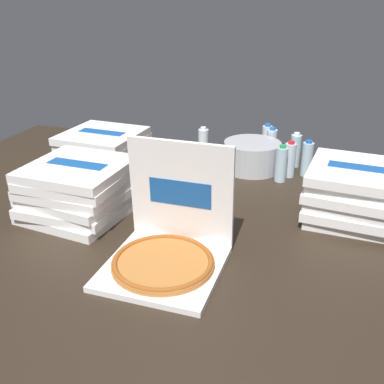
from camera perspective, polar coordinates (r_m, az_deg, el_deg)
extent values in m
cube|color=#2D2319|center=(1.90, -1.23, -5.28)|extent=(3.20, 2.40, 0.02)
cube|color=white|center=(1.64, -3.73, -9.73)|extent=(0.42, 0.42, 0.02)
cylinder|color=#B77033|center=(1.63, -3.75, -9.14)|extent=(0.38, 0.38, 0.02)
torus|color=#9C501E|center=(1.62, -3.76, -8.88)|extent=(0.37, 0.37, 0.02)
cube|color=white|center=(1.69, -1.44, -0.01)|extent=(0.42, 0.04, 0.42)
cube|color=#19519E|center=(1.69, -1.56, -0.16)|extent=(0.25, 0.01, 0.10)
cube|color=white|center=(2.13, 20.31, -2.53)|extent=(0.43, 0.43, 0.04)
cube|color=#19519E|center=(2.12, 20.39, -2.01)|extent=(0.27, 0.09, 0.00)
cube|color=white|center=(2.09, 20.22, -1.73)|extent=(0.45, 0.45, 0.04)
cube|color=white|center=(2.09, 20.75, -0.68)|extent=(0.46, 0.46, 0.04)
cube|color=white|center=(2.06, 20.54, 0.27)|extent=(0.46, 0.46, 0.04)
cube|color=white|center=(2.06, 21.11, 1.47)|extent=(0.46, 0.46, 0.04)
cube|color=#19519E|center=(2.06, 21.20, 2.03)|extent=(0.28, 0.10, 0.00)
cube|color=white|center=(2.03, 20.87, 2.41)|extent=(0.45, 0.45, 0.04)
cube|color=#19519E|center=(2.03, 20.96, 2.98)|extent=(0.27, 0.10, 0.00)
cube|color=white|center=(2.65, -11.16, 3.87)|extent=(0.45, 0.45, 0.04)
cube|color=white|center=(2.64, -11.18, 4.68)|extent=(0.42, 0.42, 0.04)
cube|color=white|center=(2.63, -11.12, 5.55)|extent=(0.44, 0.44, 0.04)
cube|color=white|center=(2.61, -11.31, 6.35)|extent=(0.44, 0.44, 0.04)
cube|color=white|center=(2.59, -11.53, 7.13)|extent=(0.44, 0.44, 0.04)
cube|color=#19519E|center=(2.58, -11.57, 7.60)|extent=(0.27, 0.09, 0.00)
cube|color=white|center=(2.09, -14.34, -2.26)|extent=(0.46, 0.46, 0.04)
cube|color=#19519E|center=(2.08, -14.41, -1.72)|extent=(0.28, 0.10, 0.00)
cube|color=white|center=(2.07, -14.45, -1.21)|extent=(0.42, 0.42, 0.04)
cube|color=white|center=(2.06, -14.30, -0.16)|extent=(0.46, 0.46, 0.04)
cube|color=white|center=(2.04, -14.44, 0.86)|extent=(0.43, 0.43, 0.04)
cube|color=#19519E|center=(2.03, -14.50, 1.43)|extent=(0.27, 0.09, 0.00)
cube|color=white|center=(2.02, -14.40, 1.90)|extent=(0.42, 0.42, 0.04)
cube|color=#19519E|center=(2.01, -14.46, 2.47)|extent=(0.27, 0.08, 0.00)
cube|color=white|center=(2.01, -14.55, 2.96)|extent=(0.43, 0.43, 0.04)
cube|color=#19519E|center=(2.00, -14.61, 3.54)|extent=(0.27, 0.08, 0.00)
cylinder|color=#B7BABF|center=(2.54, 7.74, 4.64)|extent=(0.32, 0.32, 0.16)
cylinder|color=white|center=(2.77, 9.61, 6.51)|extent=(0.06, 0.06, 0.19)
cylinder|color=blue|center=(2.75, 9.75, 8.52)|extent=(0.03, 0.03, 0.02)
cylinder|color=white|center=(2.67, 1.46, 6.13)|extent=(0.06, 0.06, 0.19)
cylinder|color=white|center=(2.64, 1.49, 8.22)|extent=(0.03, 0.03, 0.02)
cylinder|color=silver|center=(2.47, 12.49, 4.02)|extent=(0.06, 0.06, 0.19)
cylinder|color=red|center=(2.44, 12.70, 6.25)|extent=(0.03, 0.03, 0.02)
cylinder|color=silver|center=(2.63, 13.19, 5.20)|extent=(0.06, 0.06, 0.19)
cylinder|color=white|center=(2.60, 13.40, 7.30)|extent=(0.03, 0.03, 0.02)
cylinder|color=silver|center=(2.70, 10.20, 6.00)|extent=(0.06, 0.06, 0.19)
cylinder|color=blue|center=(2.68, 10.36, 8.05)|extent=(0.03, 0.03, 0.02)
cylinder|color=silver|center=(2.40, 11.44, 3.49)|extent=(0.06, 0.06, 0.19)
cylinder|color=#239951|center=(2.36, 11.64, 5.77)|extent=(0.03, 0.03, 0.02)
cylinder|color=silver|center=(2.51, 14.62, 4.11)|extent=(0.06, 0.06, 0.19)
cylinder|color=blue|center=(2.48, 14.86, 6.30)|extent=(0.03, 0.03, 0.02)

